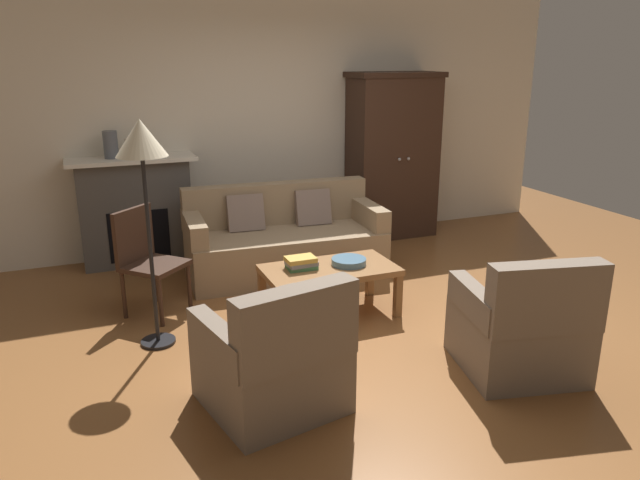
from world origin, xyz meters
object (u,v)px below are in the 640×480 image
object	(u,v)px
floor_lamp	(142,152)
coffee_table	(329,273)
mantel_vase_bronze	(148,147)
mantel_vase_slate	(111,145)
armchair_near_right	(522,329)
fireplace	(136,210)
couch	(284,242)
side_chair_wooden	(146,255)
mantel_vase_cream	(130,148)
armchair_near_left	(275,362)
fruit_bowl	(349,261)
armoire	(392,156)
book_stack	(301,263)

from	to	relation	value
floor_lamp	coffee_table	bearing A→B (deg)	0.19
coffee_table	mantel_vase_bronze	distance (m)	2.44
mantel_vase_slate	armchair_near_right	distance (m)	4.20
armchair_near_right	coffee_table	bearing A→B (deg)	121.45
fireplace	mantel_vase_slate	distance (m)	0.71
couch	side_chair_wooden	world-z (taller)	side_chair_wooden
mantel_vase_slate	side_chair_wooden	bearing A→B (deg)	-85.06
mantel_vase_cream	floor_lamp	size ratio (longest dim) A/B	0.11
mantel_vase_slate	mantel_vase_cream	distance (m)	0.18
mantel_vase_bronze	side_chair_wooden	world-z (taller)	mantel_vase_bronze
mantel_vase_bronze	armchair_near_left	bearing A→B (deg)	-84.62
fireplace	mantel_vase_slate	size ratio (longest dim) A/B	4.64
coffee_table	floor_lamp	distance (m)	1.80
floor_lamp	mantel_vase_slate	bearing A→B (deg)	92.81
fruit_bowl	armoire	bearing A→B (deg)	53.02
armoire	armchair_near_left	distance (m)	4.01
coffee_table	side_chair_wooden	distance (m)	1.54
coffee_table	floor_lamp	world-z (taller)	floor_lamp
armchair_near_left	side_chair_wooden	bearing A→B (deg)	106.71
mantel_vase_slate	mantel_vase_cream	size ratio (longest dim) A/B	1.41
fruit_bowl	mantel_vase_cream	distance (m)	2.60
mantel_vase_cream	mantel_vase_slate	bearing A→B (deg)	180.00
fruit_bowl	floor_lamp	distance (m)	1.90
floor_lamp	armchair_near_left	bearing A→B (deg)	-64.48
armoire	armchair_near_right	xyz separation A→B (m)	(-0.77, -3.29, -0.65)
fruit_bowl	mantel_vase_cream	world-z (taller)	mantel_vase_cream
mantel_vase_slate	mantel_vase_bronze	bearing A→B (deg)	0.00
mantel_vase_cream	mantel_vase_bronze	bearing A→B (deg)	0.00
armoire	fruit_bowl	xyz separation A→B (m)	(-1.43, -1.90, -0.52)
coffee_table	mantel_vase_slate	distance (m)	2.64
fruit_bowl	book_stack	world-z (taller)	book_stack
book_stack	side_chair_wooden	world-z (taller)	side_chair_wooden
mantel_vase_bronze	book_stack	bearing A→B (deg)	-64.09
armchair_near_right	floor_lamp	xyz separation A→B (m)	(-2.26, 1.37, 1.15)
couch	armchair_near_left	xyz separation A→B (m)	(-0.84, -2.31, -0.00)
mantel_vase_cream	armchair_near_left	distance (m)	3.31
floor_lamp	book_stack	bearing A→B (deg)	2.91
book_stack	floor_lamp	world-z (taller)	floor_lamp
mantel_vase_slate	side_chair_wooden	world-z (taller)	mantel_vase_slate
mantel_vase_bronze	armchair_near_left	world-z (taller)	mantel_vase_bronze
armchair_near_left	side_chair_wooden	xyz separation A→B (m)	(-0.54, 1.80, 0.20)
fireplace	armchair_near_left	xyz separation A→B (m)	(0.48, -3.16, -0.25)
floor_lamp	armchair_near_right	bearing A→B (deg)	-31.26
side_chair_wooden	fruit_bowl	bearing A→B (deg)	-21.42
armchair_near_right	fruit_bowl	bearing A→B (deg)	115.72
coffee_table	fireplace	bearing A→B (deg)	123.98
armchair_near_left	fireplace	bearing A→B (deg)	98.57
armoire	couch	bearing A→B (deg)	-154.46
coffee_table	mantel_vase_cream	bearing A→B (deg)	124.22
mantel_vase_bronze	armoire	bearing A→B (deg)	-1.24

